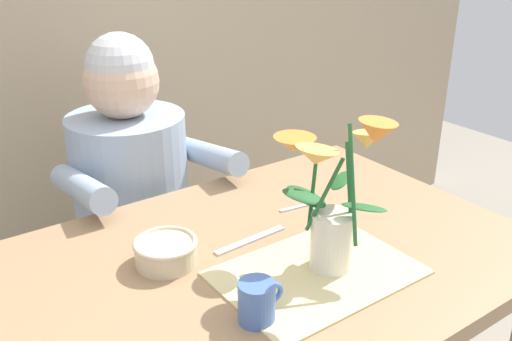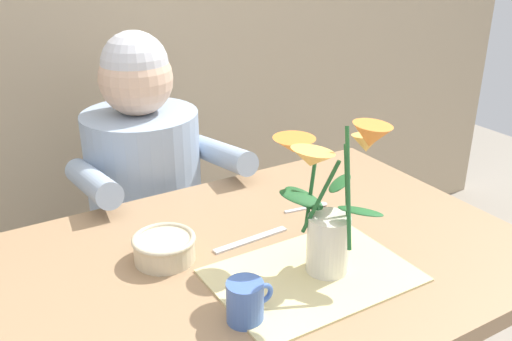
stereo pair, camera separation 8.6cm
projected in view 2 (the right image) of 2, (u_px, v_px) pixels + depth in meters
The scene contains 8 objects.
dining_table at pixel (256, 295), 1.25m from camera, with size 1.20×0.80×0.74m.
seated_person at pixel (148, 217), 1.76m from camera, with size 0.45×0.47×1.14m.
striped_placemat at pixel (312, 275), 1.15m from camera, with size 0.40×0.28×0.01m, color beige.
flower_vase at pixel (328, 201), 1.11m from camera, with size 0.20×0.30×0.35m.
ceramic_bowl at pixel (164, 247), 1.20m from camera, with size 0.14×0.14×0.06m.
dinner_knife at pixel (251, 240), 1.28m from camera, with size 0.19×0.02×0.01m, color silver.
coffee_cup at pixel (246, 301), 1.01m from camera, with size 0.09×0.07×0.08m.
spoon_1 at pixel (313, 206), 1.43m from camera, with size 0.12×0.03×0.01m.
Camera 2 is at (-0.53, -0.89, 1.40)m, focal length 39.57 mm.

